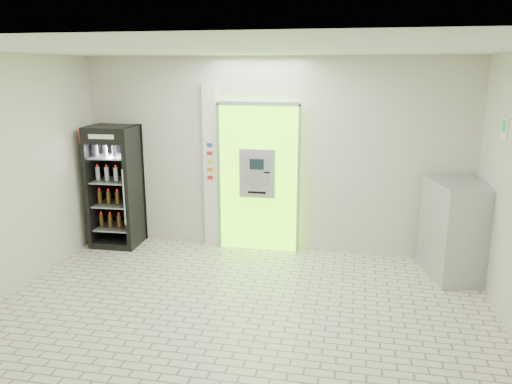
# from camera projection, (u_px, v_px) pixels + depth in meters

# --- Properties ---
(ground) EXTENTS (6.00, 6.00, 0.00)m
(ground) POSITION_uv_depth(u_px,v_px,m) (235.00, 322.00, 5.69)
(ground) COLOR beige
(ground) RESTS_ON ground
(room_shell) EXTENTS (6.00, 6.00, 6.00)m
(room_shell) POSITION_uv_depth(u_px,v_px,m) (233.00, 163.00, 5.25)
(room_shell) COLOR beige
(room_shell) RESTS_ON ground
(atm_assembly) EXTENTS (1.30, 0.24, 2.33)m
(atm_assembly) POSITION_uv_depth(u_px,v_px,m) (259.00, 177.00, 7.74)
(atm_assembly) COLOR #6EF20F
(atm_assembly) RESTS_ON ground
(pillar) EXTENTS (0.22, 0.11, 2.60)m
(pillar) POSITION_uv_depth(u_px,v_px,m) (211.00, 166.00, 7.90)
(pillar) COLOR silver
(pillar) RESTS_ON ground
(beverage_cooler) EXTENTS (0.75, 0.71, 1.94)m
(beverage_cooler) POSITION_uv_depth(u_px,v_px,m) (116.00, 189.00, 8.02)
(beverage_cooler) COLOR black
(beverage_cooler) RESTS_ON ground
(steel_cabinet) EXTENTS (0.89, 1.13, 1.34)m
(steel_cabinet) POSITION_uv_depth(u_px,v_px,m) (456.00, 229.00, 6.82)
(steel_cabinet) COLOR #A6A9AE
(steel_cabinet) RESTS_ON ground
(exit_sign) EXTENTS (0.02, 0.22, 0.26)m
(exit_sign) POSITION_uv_depth(u_px,v_px,m) (505.00, 128.00, 5.93)
(exit_sign) COLOR white
(exit_sign) RESTS_ON room_shell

